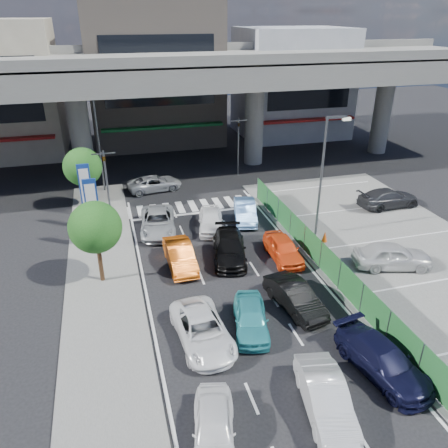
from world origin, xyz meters
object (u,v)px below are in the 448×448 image
object	(u,v)px
traffic_light_right	(238,133)
hatch_white_back_mid	(325,397)
crossing_wagon_silver	(155,183)
sedan_black_mid	(229,248)
kei_truck_front_right	(245,211)
taxi_orange_left	(180,256)
traffic_light_left	(105,169)
traffic_cone	(325,237)
signboard_near	(92,204)
parked_sedan_white	(392,256)
hatch_black_mid_right	(295,297)
wagon_silver_front_left	(158,222)
parked_sedan_dgrey	(388,198)
street_lamp_left	(100,135)
street_lamp_right	(325,167)
sedan_white_mid_left	(202,330)
tree_near	(95,227)
tree_far	(83,167)
taxi_orange_right	(283,249)
signboard_far	(86,188)
taxi_teal_mid	(251,318)
minivan_navy_back	(382,360)
van_white_back_left	(214,427)

from	to	relation	value
traffic_light_right	hatch_white_back_mid	bearing A→B (deg)	-100.03
crossing_wagon_silver	sedan_black_mid	bearing A→B (deg)	-175.10
sedan_black_mid	kei_truck_front_right	bearing A→B (deg)	75.05
hatch_white_back_mid	taxi_orange_left	xyz separation A→B (m)	(-3.36, 11.79, 0.00)
traffic_light_left	traffic_light_right	size ratio (longest dim) A/B	1.00
traffic_light_left	sedan_black_mid	size ratio (longest dim) A/B	1.09
crossing_wagon_silver	traffic_cone	size ratio (longest dim) A/B	6.36
signboard_near	parked_sedan_white	world-z (taller)	signboard_near
hatch_black_mid_right	wagon_silver_front_left	world-z (taller)	wagon_silver_front_left
traffic_light_left	parked_sedan_dgrey	world-z (taller)	traffic_light_left
street_lamp_left	street_lamp_right	bearing A→B (deg)	-41.63
traffic_light_right	traffic_cone	size ratio (longest dim) A/B	7.37
street_lamp_left	sedan_white_mid_left	world-z (taller)	street_lamp_left
tree_near	traffic_cone	xyz separation A→B (m)	(14.10, 0.91, -2.97)
tree_far	hatch_white_back_mid	world-z (taller)	tree_far
traffic_light_right	hatch_white_back_mid	size ratio (longest dim) A/B	1.24
taxi_orange_right	traffic_cone	distance (m)	3.64
traffic_light_left	parked_sedan_white	distance (m)	19.33
crossing_wagon_silver	traffic_cone	world-z (taller)	crossing_wagon_silver
traffic_light_right	tree_near	xyz separation A→B (m)	(-12.50, -15.00, -0.55)
hatch_black_mid_right	taxi_orange_left	xyz separation A→B (m)	(-4.86, 5.59, 0.02)
signboard_far	taxi_teal_mid	xyz separation A→B (m)	(7.28, -13.04, -2.41)
wagon_silver_front_left	signboard_far	bearing A→B (deg)	167.53
taxi_teal_mid	hatch_white_back_mid	bearing A→B (deg)	-63.83
street_lamp_left	crossing_wagon_silver	distance (m)	5.79
minivan_navy_back	taxi_orange_left	size ratio (longest dim) A/B	1.11
traffic_light_left	hatch_black_mid_right	world-z (taller)	traffic_light_left
minivan_navy_back	traffic_light_left	bearing A→B (deg)	108.77
parked_sedan_dgrey	traffic_light_left	bearing A→B (deg)	78.50
traffic_light_right	tree_far	size ratio (longest dim) A/B	1.08
van_white_back_left	taxi_orange_left	distance (m)	11.95
traffic_light_right	wagon_silver_front_left	xyz separation A→B (m)	(-8.65, -9.57, -3.25)
street_lamp_right	kei_truck_front_right	xyz separation A→B (m)	(-4.04, 3.55, -4.08)
taxi_orange_left	sedan_black_mid	world-z (taller)	same
taxi_orange_left	signboard_far	bearing A→B (deg)	127.30
parked_sedan_white	crossing_wagon_silver	bearing A→B (deg)	51.19
hatch_black_mid_right	parked_sedan_dgrey	bearing A→B (deg)	28.83
street_lamp_right	hatch_white_back_mid	bearing A→B (deg)	-115.46
tree_near	tree_far	world-z (taller)	same
taxi_orange_right	taxi_orange_left	bearing A→B (deg)	174.22
street_lamp_right	tree_far	xyz separation A→B (m)	(-14.97, 8.50, -1.38)
traffic_light_left	tree_near	world-z (taller)	traffic_light_left
traffic_light_left	van_white_back_left	bearing A→B (deg)	-81.99
street_lamp_left	parked_sedan_white	bearing A→B (deg)	-47.23
hatch_black_mid_right	parked_sedan_dgrey	distance (m)	15.59
tree_near	minivan_navy_back	size ratio (longest dim) A/B	1.03
sedan_white_mid_left	sedan_black_mid	world-z (taller)	sedan_black_mid
traffic_light_right	parked_sedan_dgrey	bearing A→B (deg)	-48.88
hatch_black_mid_right	crossing_wagon_silver	xyz separation A→B (m)	(-4.74, 18.15, -0.05)
minivan_navy_back	parked_sedan_dgrey	bearing A→B (deg)	44.50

